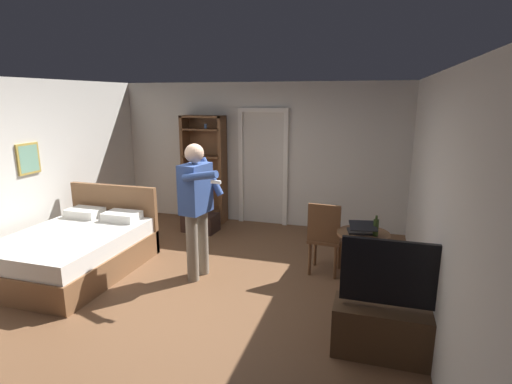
{
  "coord_description": "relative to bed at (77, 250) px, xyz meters",
  "views": [
    {
      "loc": [
        2.05,
        -4.18,
        2.33
      ],
      "look_at": [
        0.67,
        0.43,
        1.18
      ],
      "focal_mm": 28.19,
      "sensor_mm": 36.0,
      "label": 1
    }
  ],
  "objects": [
    {
      "name": "tv_flatscreen",
      "position": [
        4.08,
        -0.73,
        0.02
      ],
      "size": [
        1.12,
        0.4,
        1.12
      ],
      "color": "#4C331E",
      "rests_on": "ground_plane"
    },
    {
      "name": "wall_back",
      "position": [
        1.75,
        2.87,
        0.98
      ],
      "size": [
        5.51,
        0.12,
        2.58
      ],
      "primitive_type": "cube",
      "color": "beige",
      "rests_on": "ground_plane"
    },
    {
      "name": "doorway_frame",
      "position": [
        1.84,
        2.79,
        0.92
      ],
      "size": [
        0.93,
        0.08,
        2.13
      ],
      "color": "white",
      "rests_on": "ground_plane"
    },
    {
      "name": "suitcase_dark",
      "position": [
        0.92,
        2.0,
        -0.14
      ],
      "size": [
        0.62,
        0.43,
        0.32
      ],
      "primitive_type": "cube",
      "rotation": [
        0.0,
        0.0,
        -0.08
      ],
      "color": "black",
      "rests_on": "ground_plane"
    },
    {
      "name": "bookshelf",
      "position": [
        0.75,
        2.64,
        0.76
      ],
      "size": [
        0.81,
        0.32,
        1.99
      ],
      "color": "brown",
      "rests_on": "ground_plane"
    },
    {
      "name": "side_table",
      "position": [
        3.72,
        0.66,
        0.17
      ],
      "size": [
        0.64,
        0.64,
        0.7
      ],
      "color": "brown",
      "rests_on": "ground_plane"
    },
    {
      "name": "wall_right",
      "position": [
        4.44,
        -0.02,
        0.98
      ],
      "size": [
        0.12,
        5.89,
        2.58
      ],
      "primitive_type": "cube",
      "color": "beige",
      "rests_on": "ground_plane"
    },
    {
      "name": "bed",
      "position": [
        0.0,
        0.0,
        0.0
      ],
      "size": [
        1.46,
        1.97,
        1.02
      ],
      "color": "brown",
      "rests_on": "ground_plane"
    },
    {
      "name": "laptop",
      "position": [
        3.7,
        0.62,
        0.45
      ],
      "size": [
        0.38,
        0.38,
        0.16
      ],
      "color": "black",
      "rests_on": "side_table"
    },
    {
      "name": "bottle_on_table",
      "position": [
        3.86,
        0.58,
        0.5
      ],
      "size": [
        0.06,
        0.06,
        0.25
      ],
      "color": "#273916",
      "rests_on": "side_table"
    },
    {
      "name": "ground_plane",
      "position": [
        1.75,
        -0.02,
        -0.3
      ],
      "size": [
        6.22,
        6.22,
        0.0
      ],
      "primitive_type": "plane",
      "color": "brown"
    },
    {
      "name": "person_blue_shirt",
      "position": [
        1.66,
        0.3,
        0.72
      ],
      "size": [
        0.64,
        0.65,
        1.76
      ],
      "color": "gray",
      "rests_on": "ground_plane"
    },
    {
      "name": "wall_left",
      "position": [
        -0.95,
        -0.02,
        0.99
      ],
      "size": [
        0.15,
        5.89,
        2.58
      ],
      "color": "beige",
      "rests_on": "ground_plane"
    },
    {
      "name": "wooden_chair",
      "position": [
        3.23,
        0.85,
        0.24
      ],
      "size": [
        0.45,
        0.45,
        0.99
      ],
      "color": "brown",
      "rests_on": "ground_plane"
    }
  ]
}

